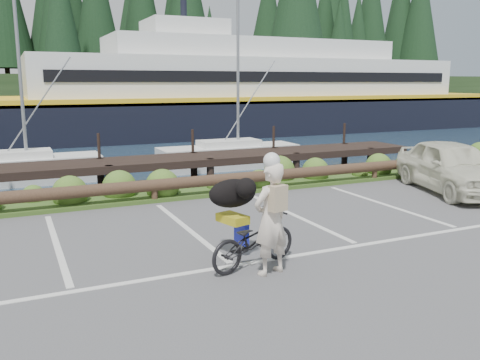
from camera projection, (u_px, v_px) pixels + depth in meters
name	position (u px, v px, depth m)	size (l,w,h in m)	color
ground	(224.00, 259.00, 8.86)	(72.00, 72.00, 0.00)	#4C4C4E
harbor_backdrop	(32.00, 101.00, 79.12)	(170.00, 160.00, 30.00)	#1C2F43
vegetation_strip	(148.00, 195.00, 13.59)	(34.00, 1.60, 0.10)	#3D5B21
log_rail	(155.00, 202.00, 12.97)	(32.00, 0.30, 0.60)	#443021
bicycle	(254.00, 240.00, 8.39)	(0.61, 1.74, 0.91)	black
cyclist	(271.00, 219.00, 8.00)	(0.66, 0.43, 1.82)	beige
dog	(233.00, 193.00, 8.68)	(0.86, 0.42, 0.50)	black
parked_car	(452.00, 166.00, 14.10)	(1.71, 4.25, 1.45)	beige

